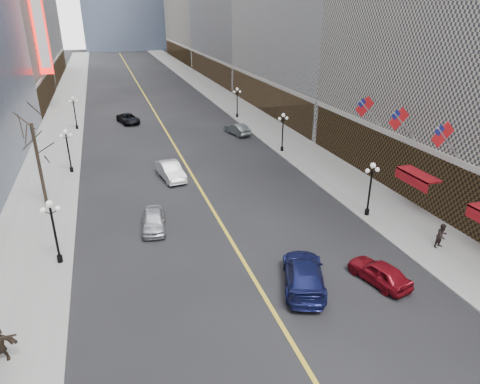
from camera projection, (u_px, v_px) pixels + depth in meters
sidewalk_east at (243, 111)px, 70.85m from camera, size 6.00×230.00×0.15m
sidewalk_west at (63, 124)px, 63.08m from camera, size 6.00×230.00×0.15m
lane_line at (150, 105)px, 75.75m from camera, size 0.25×200.00×0.02m
streetlamp_east_1 at (371, 184)px, 34.11m from camera, size 1.26×0.44×4.52m
streetlamp_east_2 at (283, 128)px, 49.87m from camera, size 1.26×0.44×4.52m
streetlamp_east_3 at (237, 99)px, 65.62m from camera, size 1.26×0.44×4.52m
streetlamp_west_1 at (53, 225)px, 27.56m from camera, size 1.26×0.44×4.52m
streetlamp_west_2 at (68, 146)px, 43.32m from camera, size 1.26×0.44×4.52m
streetlamp_west_3 at (74, 109)px, 59.07m from camera, size 1.26×0.44×4.52m
flag_3 at (444, 137)px, 30.73m from camera, size 2.87×0.12×2.87m
flag_4 at (400, 121)px, 35.10m from camera, size 2.87×0.12×2.87m
flag_5 at (366, 108)px, 39.48m from camera, size 2.87×0.12×2.87m
awning_c at (416, 176)px, 35.24m from camera, size 1.40×4.00×0.93m
theatre_marquee at (41, 35)px, 66.59m from camera, size 2.00×0.55×12.00m
tree_west_far at (34, 137)px, 34.52m from camera, size 3.60×3.60×7.92m
car_nb_near at (154, 220)px, 32.97m from camera, size 2.30×4.56×1.49m
car_nb_mid at (171, 171)px, 42.68m from camera, size 2.51×5.32×1.68m
car_nb_far at (128, 119)px, 63.42m from camera, size 3.57×5.50×1.41m
car_sb_near at (304, 274)px, 26.12m from camera, size 4.37×6.38×1.72m
car_sb_mid at (379, 272)px, 26.54m from camera, size 2.72×4.53×1.44m
car_sb_far at (237, 129)px, 57.71m from camera, size 2.66×4.86×1.52m
ped_east_walk at (442, 236)px, 30.06m from camera, size 0.96×0.63×1.83m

